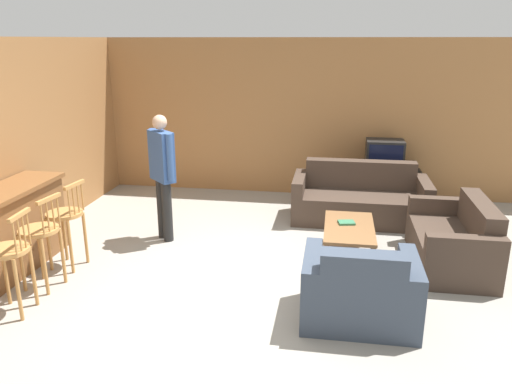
{
  "coord_description": "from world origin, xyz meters",
  "views": [
    {
      "loc": [
        0.75,
        -4.72,
        2.57
      ],
      "look_at": [
        -0.14,
        0.81,
        0.85
      ],
      "focal_mm": 35.0,
      "sensor_mm": 36.0,
      "label": 1
    }
  ],
  "objects_px": {
    "couch_far": "(360,200)",
    "loveseat_right": "(454,242)",
    "coffee_table": "(349,231)",
    "bar_chair_mid": "(41,237)",
    "armchair_near": "(360,292)",
    "bar_chair_near": "(9,258)",
    "tv_unit": "(382,187)",
    "bar_chair_far": "(66,220)",
    "person_by_window": "(162,171)",
    "book_on_table": "(346,223)",
    "tv": "(384,155)"
  },
  "relations": [
    {
      "from": "book_on_table",
      "to": "person_by_window",
      "type": "xyz_separation_m",
      "value": [
        -2.37,
        0.12,
        0.53
      ]
    },
    {
      "from": "tv_unit",
      "to": "bar_chair_mid",
      "type": "bearing_deg",
      "value": -137.19
    },
    {
      "from": "loveseat_right",
      "to": "book_on_table",
      "type": "xyz_separation_m",
      "value": [
        -1.25,
        0.12,
        0.12
      ]
    },
    {
      "from": "couch_far",
      "to": "book_on_table",
      "type": "distance_m",
      "value": 1.32
    },
    {
      "from": "loveseat_right",
      "to": "person_by_window",
      "type": "distance_m",
      "value": 3.69
    },
    {
      "from": "couch_far",
      "to": "loveseat_right",
      "type": "distance_m",
      "value": 1.76
    },
    {
      "from": "bar_chair_mid",
      "to": "tv",
      "type": "xyz_separation_m",
      "value": [
        3.8,
        3.52,
        0.22
      ]
    },
    {
      "from": "coffee_table",
      "to": "armchair_near",
      "type": "bearing_deg",
      "value": -86.99
    },
    {
      "from": "bar_chair_mid",
      "to": "bar_chair_far",
      "type": "relative_size",
      "value": 1.0
    },
    {
      "from": "loveseat_right",
      "to": "couch_far",
      "type": "bearing_deg",
      "value": 126.16
    },
    {
      "from": "coffee_table",
      "to": "tv_unit",
      "type": "relative_size",
      "value": 0.91
    },
    {
      "from": "bar_chair_mid",
      "to": "coffee_table",
      "type": "distance_m",
      "value": 3.49
    },
    {
      "from": "couch_far",
      "to": "armchair_near",
      "type": "xyz_separation_m",
      "value": [
        -0.11,
        -2.84,
        0.0
      ]
    },
    {
      "from": "bar_chair_near",
      "to": "couch_far",
      "type": "distance_m",
      "value": 4.7
    },
    {
      "from": "armchair_near",
      "to": "person_by_window",
      "type": "xyz_separation_m",
      "value": [
        -2.48,
        1.66,
        0.65
      ]
    },
    {
      "from": "coffee_table",
      "to": "tv_unit",
      "type": "distance_m",
      "value": 2.29
    },
    {
      "from": "bar_chair_far",
      "to": "loveseat_right",
      "type": "distance_m",
      "value": 4.52
    },
    {
      "from": "bar_chair_mid",
      "to": "bar_chair_far",
      "type": "distance_m",
      "value": 0.52
    },
    {
      "from": "bar_chair_near",
      "to": "person_by_window",
      "type": "xyz_separation_m",
      "value": [
        0.83,
        2.04,
        0.37
      ]
    },
    {
      "from": "bar_chair_near",
      "to": "tv_unit",
      "type": "xyz_separation_m",
      "value": [
        3.8,
        4.05,
        -0.3
      ]
    },
    {
      "from": "bar_chair_near",
      "to": "book_on_table",
      "type": "relative_size",
      "value": 4.7
    },
    {
      "from": "loveseat_right",
      "to": "coffee_table",
      "type": "xyz_separation_m",
      "value": [
        -1.22,
        0.03,
        0.05
      ]
    },
    {
      "from": "loveseat_right",
      "to": "tv",
      "type": "bearing_deg",
      "value": 106.15
    },
    {
      "from": "bar_chair_near",
      "to": "loveseat_right",
      "type": "distance_m",
      "value": 4.81
    },
    {
      "from": "bar_chair_mid",
      "to": "tv",
      "type": "bearing_deg",
      "value": 42.78
    },
    {
      "from": "couch_far",
      "to": "tv_unit",
      "type": "relative_size",
      "value": 1.62
    },
    {
      "from": "armchair_near",
      "to": "tv",
      "type": "height_order",
      "value": "tv"
    },
    {
      "from": "loveseat_right",
      "to": "book_on_table",
      "type": "distance_m",
      "value": 1.26
    },
    {
      "from": "couch_far",
      "to": "book_on_table",
      "type": "height_order",
      "value": "couch_far"
    },
    {
      "from": "bar_chair_mid",
      "to": "couch_far",
      "type": "distance_m",
      "value": 4.36
    },
    {
      "from": "bar_chair_near",
      "to": "coffee_table",
      "type": "xyz_separation_m",
      "value": [
        3.23,
        1.83,
        -0.23
      ]
    },
    {
      "from": "couch_far",
      "to": "coffee_table",
      "type": "distance_m",
      "value": 1.4
    },
    {
      "from": "bar_chair_far",
      "to": "person_by_window",
      "type": "distance_m",
      "value": 1.35
    },
    {
      "from": "bar_chair_near",
      "to": "tv_unit",
      "type": "distance_m",
      "value": 5.56
    },
    {
      "from": "bar_chair_near",
      "to": "coffee_table",
      "type": "bearing_deg",
      "value": 29.47
    },
    {
      "from": "couch_far",
      "to": "tv_unit",
      "type": "xyz_separation_m",
      "value": [
        0.39,
        0.83,
        -0.02
      ]
    },
    {
      "from": "coffee_table",
      "to": "couch_far",
      "type": "bearing_deg",
      "value": 82.56
    },
    {
      "from": "bar_chair_near",
      "to": "tv",
      "type": "bearing_deg",
      "value": 46.79
    },
    {
      "from": "bar_chair_far",
      "to": "tv",
      "type": "height_order",
      "value": "tv"
    },
    {
      "from": "bar_chair_near",
      "to": "bar_chair_far",
      "type": "relative_size",
      "value": 1.0
    },
    {
      "from": "bar_chair_near",
      "to": "loveseat_right",
      "type": "bearing_deg",
      "value": 22.01
    },
    {
      "from": "bar_chair_far",
      "to": "armchair_near",
      "type": "xyz_separation_m",
      "value": [
        3.31,
        -0.67,
        -0.28
      ]
    },
    {
      "from": "couch_far",
      "to": "loveseat_right",
      "type": "bearing_deg",
      "value": -53.84
    },
    {
      "from": "bar_chair_mid",
      "to": "loveseat_right",
      "type": "xyz_separation_m",
      "value": [
        4.45,
        1.27,
        -0.28
      ]
    },
    {
      "from": "bar_chair_far",
      "to": "bar_chair_mid",
      "type": "bearing_deg",
      "value": -90.0
    },
    {
      "from": "coffee_table",
      "to": "book_on_table",
      "type": "xyz_separation_m",
      "value": [
        -0.03,
        0.09,
        0.07
      ]
    },
    {
      "from": "bar_chair_far",
      "to": "loveseat_right",
      "type": "relative_size",
      "value": 0.7
    },
    {
      "from": "bar_chair_far",
      "to": "book_on_table",
      "type": "distance_m",
      "value": 3.32
    },
    {
      "from": "bar_chair_near",
      "to": "book_on_table",
      "type": "height_order",
      "value": "bar_chair_near"
    },
    {
      "from": "couch_far",
      "to": "armchair_near",
      "type": "relative_size",
      "value": 1.82
    }
  ]
}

